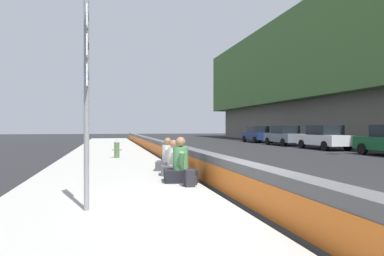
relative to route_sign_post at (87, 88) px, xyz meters
The scene contains 12 objects.
ground_plane 3.80m from the route_sign_post, 84.63° to the right, with size 160.00×160.00×0.00m, color #232326.
sidewalk_strip 2.22m from the route_sign_post, 55.13° to the right, with size 80.00×4.40×0.14m, color #A8A59E.
jersey_barrier 3.57m from the route_sign_post, 84.62° to the right, with size 76.00×0.45×0.85m.
route_sign_post is the anchor object (origin of this frame).
fire_hydrant 10.51m from the route_sign_post, ahead, with size 0.26×0.46×0.88m.
seated_person_foreground 3.89m from the route_sign_post, 39.10° to the right, with size 0.79×0.90×1.17m.
seated_person_middle 4.94m from the route_sign_post, 29.27° to the right, with size 0.74×0.84×1.05m.
seated_person_rear 5.93m from the route_sign_post, 23.68° to the right, with size 0.82×0.91×1.08m.
backpack 3.53m from the route_sign_post, 49.55° to the right, with size 0.32×0.28×0.40m.
parked_car_fourth 21.61m from the route_sign_post, 44.70° to the right, with size 4.54×2.02×1.71m.
parked_car_midline 25.81m from the route_sign_post, 35.93° to the right, with size 4.52×1.98×1.71m.
parked_car_far 31.00m from the route_sign_post, 29.68° to the right, with size 4.53×2.01×1.71m.
Camera 1 is at (-6.45, 2.69, 1.56)m, focal length 32.23 mm.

